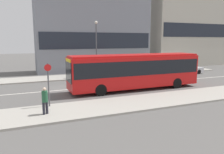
{
  "coord_description": "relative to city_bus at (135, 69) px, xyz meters",
  "views": [
    {
      "loc": [
        -3.85,
        -19.24,
        4.37
      ],
      "look_at": [
        3.3,
        -1.83,
        1.21
      ],
      "focal_mm": 35.0,
      "sensor_mm": 36.0,
      "label": 1
    }
  ],
  "objects": [
    {
      "name": "apartment_block_right_tower",
      "position": [
        18.91,
        14.04,
        9.12
      ],
      "size": [
        16.24,
        4.89,
        21.88
      ],
      "color": "#B7B2A3",
      "rests_on": "ground_plane"
    },
    {
      "name": "city_bus",
      "position": [
        0.0,
        0.0,
        0.0
      ],
      "size": [
        12.01,
        2.52,
        3.13
      ],
      "rotation": [
        0.0,
        0.0,
        0.1
      ],
      "color": "red",
      "rests_on": "ground_plane"
    },
    {
      "name": "street_lamp",
      "position": [
        -1.28,
        7.17,
        2.28
      ],
      "size": [
        0.36,
        0.36,
        6.43
      ],
      "color": "#4C4C51",
      "rests_on": "sidewalk_far"
    },
    {
      "name": "sidewalk_far",
      "position": [
        -5.44,
        8.38,
        -1.74
      ],
      "size": [
        44.0,
        3.5,
        0.13
      ],
      "color": "#A39E93",
      "rests_on": "ground_plane"
    },
    {
      "name": "lane_centerline",
      "position": [
        -5.44,
        2.13,
        -1.8
      ],
      "size": [
        41.8,
        0.16,
        0.01
      ],
      "color": "silver",
      "rests_on": "ground_plane"
    },
    {
      "name": "pedestrian_near_stop",
      "position": [
        -8.25,
        -4.36,
        -0.78
      ],
      "size": [
        0.34,
        0.34,
        1.59
      ],
      "rotation": [
        0.0,
        0.0,
        3.55
      ],
      "color": "#23232D",
      "rests_on": "sidewalk_near"
    },
    {
      "name": "parked_car_0",
      "position": [
        5.95,
        5.7,
        -1.2
      ],
      "size": [
        4.04,
        1.73,
        1.26
      ],
      "color": "black",
      "rests_on": "ground_plane"
    },
    {
      "name": "apartment_block_left_tower",
      "position": [
        0.56,
        13.73,
        6.06
      ],
      "size": [
        16.38,
        4.27,
        15.76
      ],
      "color": "gray",
      "rests_on": "ground_plane"
    },
    {
      "name": "parked_car_1",
      "position": [
        10.74,
        5.56,
        -1.18
      ],
      "size": [
        4.08,
        1.7,
        1.32
      ],
      "color": "silver",
      "rests_on": "ground_plane"
    },
    {
      "name": "sidewalk_near",
      "position": [
        -5.44,
        -4.12,
        -1.74
      ],
      "size": [
        44.0,
        3.5,
        0.13
      ],
      "color": "#A39E93",
      "rests_on": "ground_plane"
    },
    {
      "name": "bus_stop_sign",
      "position": [
        -7.85,
        -2.85,
        -0.04
      ],
      "size": [
        0.44,
        0.12,
        2.81
      ],
      "color": "#4C4C51",
      "rests_on": "sidewalk_near"
    },
    {
      "name": "ground_plane",
      "position": [
        -5.44,
        2.13,
        -1.81
      ],
      "size": [
        120.0,
        120.0,
        0.0
      ],
      "primitive_type": "plane",
      "color": "#595654"
    }
  ]
}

